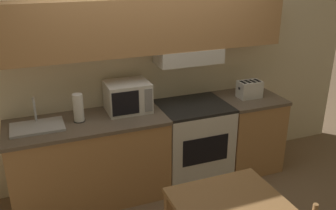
{
  "coord_description": "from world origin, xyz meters",
  "views": [
    {
      "loc": [
        -1.21,
        -3.78,
        2.41
      ],
      "look_at": [
        0.05,
        -0.58,
        1.05
      ],
      "focal_mm": 40.0,
      "sensor_mm": 36.0,
      "label": 1
    }
  ],
  "objects_px": {
    "stove_range": "(193,141)",
    "paper_towel_roll": "(78,108)",
    "toaster": "(249,89)",
    "sink_basin": "(37,126)",
    "microwave": "(127,96)"
  },
  "relations": [
    {
      "from": "microwave",
      "to": "toaster",
      "type": "relative_size",
      "value": 1.61
    },
    {
      "from": "toaster",
      "to": "sink_basin",
      "type": "xyz_separation_m",
      "value": [
        -2.34,
        0.01,
        -0.08
      ]
    },
    {
      "from": "stove_range",
      "to": "sink_basin",
      "type": "distance_m",
      "value": 1.7
    },
    {
      "from": "toaster",
      "to": "sink_basin",
      "type": "relative_size",
      "value": 0.56
    },
    {
      "from": "stove_range",
      "to": "sink_basin",
      "type": "height_order",
      "value": "sink_basin"
    },
    {
      "from": "microwave",
      "to": "stove_range",
      "type": "bearing_deg",
      "value": -8.97
    },
    {
      "from": "stove_range",
      "to": "toaster",
      "type": "bearing_deg",
      "value": -1.23
    },
    {
      "from": "microwave",
      "to": "sink_basin",
      "type": "xyz_separation_m",
      "value": [
        -0.92,
        -0.11,
        -0.14
      ]
    },
    {
      "from": "stove_range",
      "to": "paper_towel_roll",
      "type": "height_order",
      "value": "paper_towel_roll"
    },
    {
      "from": "stove_range",
      "to": "microwave",
      "type": "xyz_separation_m",
      "value": [
        -0.71,
        0.11,
        0.6
      ]
    },
    {
      "from": "toaster",
      "to": "sink_basin",
      "type": "height_order",
      "value": "sink_basin"
    },
    {
      "from": "stove_range",
      "to": "paper_towel_roll",
      "type": "relative_size",
      "value": 3.17
    },
    {
      "from": "microwave",
      "to": "paper_towel_roll",
      "type": "height_order",
      "value": "microwave"
    },
    {
      "from": "toaster",
      "to": "paper_towel_roll",
      "type": "bearing_deg",
      "value": 179.03
    },
    {
      "from": "sink_basin",
      "to": "toaster",
      "type": "bearing_deg",
      "value": -0.33
    }
  ]
}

